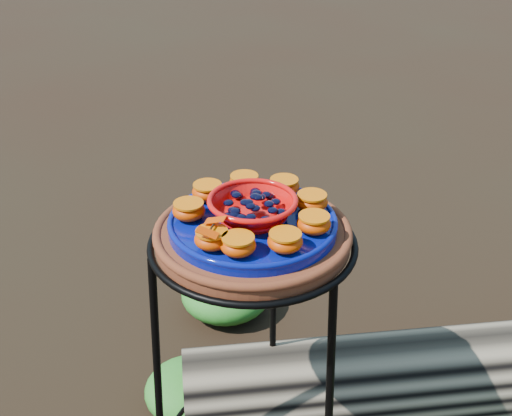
% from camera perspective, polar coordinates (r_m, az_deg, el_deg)
% --- Properties ---
extents(plant_stand, '(0.44, 0.44, 0.70)m').
position_cam_1_polar(plant_stand, '(1.45, -0.26, -14.86)').
color(plant_stand, black).
rests_on(plant_stand, ground).
extents(terracotta_saucer, '(0.37, 0.37, 0.03)m').
position_cam_1_polar(terracotta_saucer, '(1.22, -0.30, -2.49)').
color(terracotta_saucer, brown).
rests_on(terracotta_saucer, plant_stand).
extents(cobalt_plate, '(0.32, 0.32, 0.02)m').
position_cam_1_polar(cobalt_plate, '(1.21, -0.30, -1.46)').
color(cobalt_plate, navy).
rests_on(cobalt_plate, terracotta_saucer).
extents(red_bowl, '(0.16, 0.16, 0.04)m').
position_cam_1_polar(red_bowl, '(1.20, -0.31, -0.11)').
color(red_bowl, red).
rests_on(red_bowl, cobalt_plate).
extents(glass_gems, '(0.12, 0.12, 0.02)m').
position_cam_1_polar(glass_gems, '(1.18, -0.31, 1.28)').
color(glass_gems, black).
rests_on(glass_gems, red_bowl).
extents(orange_half_0, '(0.06, 0.06, 0.03)m').
position_cam_1_polar(orange_half_0, '(1.12, -3.94, -2.77)').
color(orange_half_0, '#BE2500').
rests_on(orange_half_0, cobalt_plate).
extents(orange_half_1, '(0.06, 0.06, 0.03)m').
position_cam_1_polar(orange_half_1, '(1.10, -1.60, -3.33)').
color(orange_half_1, '#BE2500').
rests_on(orange_half_1, cobalt_plate).
extents(orange_half_2, '(0.06, 0.06, 0.03)m').
position_cam_1_polar(orange_half_2, '(1.11, 2.61, -3.00)').
color(orange_half_2, '#BE2500').
rests_on(orange_half_2, cobalt_plate).
extents(orange_half_3, '(0.06, 0.06, 0.03)m').
position_cam_1_polar(orange_half_3, '(1.16, 5.17, -1.39)').
color(orange_half_3, '#BE2500').
rests_on(orange_half_3, cobalt_plate).
extents(orange_half_4, '(0.06, 0.06, 0.03)m').
position_cam_1_polar(orange_half_4, '(1.24, 4.98, 0.54)').
color(orange_half_4, '#BE2500').
rests_on(orange_half_4, cobalt_plate).
extents(orange_half_5, '(0.06, 0.06, 0.03)m').
position_cam_1_polar(orange_half_5, '(1.29, 2.51, 1.91)').
color(orange_half_5, '#BE2500').
rests_on(orange_half_5, cobalt_plate).
extents(orange_half_6, '(0.06, 0.06, 0.03)m').
position_cam_1_polar(orange_half_6, '(1.30, -1.05, 2.25)').
color(orange_half_6, '#BE2500').
rests_on(orange_half_6, cobalt_plate).
extents(orange_half_7, '(0.06, 0.06, 0.03)m').
position_cam_1_polar(orange_half_7, '(1.27, -4.32, 1.45)').
color(orange_half_7, '#BE2500').
rests_on(orange_half_7, cobalt_plate).
extents(orange_half_8, '(0.06, 0.06, 0.03)m').
position_cam_1_polar(orange_half_8, '(1.21, -5.99, -0.24)').
color(orange_half_8, '#BE2500').
rests_on(orange_half_8, cobalt_plate).
extents(butterfly, '(0.08, 0.05, 0.01)m').
position_cam_1_polar(butterfly, '(1.10, -3.98, -1.71)').
color(butterfly, '#C93500').
rests_on(butterfly, orange_half_0).
extents(driftwood_log, '(1.48, 0.86, 0.27)m').
position_cam_1_polar(driftwood_log, '(1.84, 17.39, -14.12)').
color(driftwood_log, black).
rests_on(driftwood_log, ground).
extents(foliage_left, '(0.25, 0.25, 0.12)m').
position_cam_1_polar(foliage_left, '(1.84, -5.92, -15.65)').
color(foliage_left, '#276C20').
rests_on(foliage_left, ground).
extents(foliage_back, '(0.30, 0.30, 0.15)m').
position_cam_1_polar(foliage_back, '(2.16, -2.68, -7.38)').
color(foliage_back, '#276C20').
rests_on(foliage_back, ground).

